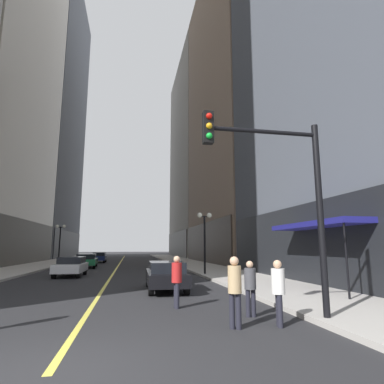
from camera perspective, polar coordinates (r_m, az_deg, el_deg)
The scene contains 20 objects.
ground_plane at distance 40.81m, azimuth -12.71°, elevation -12.28°, with size 200.00×200.00×0.00m, color #262628.
sidewalk_left at distance 41.88m, azimuth -24.29°, elevation -11.50°, with size 4.50×78.00×0.15m, color #ADA8A0.
sidewalk_right at distance 41.39m, azimuth -0.94°, elevation -12.37°, with size 4.50×78.00×0.15m, color #ADA8A0.
lane_centre_stripe at distance 40.81m, azimuth -12.71°, elevation -12.27°, with size 0.16×70.00×0.01m, color #E5D64C.
building_left_far at distance 72.76m, azimuth -24.26°, elevation 12.05°, with size 11.40×26.00×56.01m.
building_right_mid at distance 46.95m, azimuth 9.26°, elevation 14.15°, with size 11.79×24.00×41.95m.
building_right_far at distance 70.28m, azimuth 2.96°, elevation 5.90°, with size 13.88×26.00×41.94m.
storefront_awning_right at distance 16.11m, azimuth 21.17°, elevation -5.51°, with size 1.60×6.19×3.12m.
car_black at distance 15.48m, azimuth -4.62°, elevation -14.39°, with size 1.81×4.52×1.32m.
car_white at distance 24.19m, azimuth -20.61°, elevation -12.13°, with size 1.81×4.09×1.32m.
car_green at distance 33.86m, azimuth -18.19°, elevation -11.39°, with size 2.13×4.78×1.32m.
car_navy at distance 44.65m, azimuth -16.08°, elevation -10.98°, with size 1.71×4.28×1.32m.
pedestrian_in_tan_trench at distance 8.47m, azimuth 7.57°, elevation -16.16°, with size 0.46×0.46×1.75m.
pedestrian_in_red_jacket at distance 11.12m, azimuth -2.73°, elevation -14.88°, with size 0.39×0.39×1.69m.
pedestrian_in_white_shirt at distance 8.90m, azimuth 15.03°, elevation -16.02°, with size 0.41×0.41×1.66m.
pedestrian_with_orange_bag at distance 9.95m, azimuth 10.27°, elevation -15.75°, with size 0.35×0.35×1.59m.
traffic_light_near_right at distance 9.28m, azimuth 15.96°, elevation 1.56°, with size 3.43×0.35×5.65m.
street_lamp_left_far at distance 38.48m, azimuth -22.31°, elevation -7.11°, with size 1.06×0.36×4.43m.
street_lamp_right_mid at distance 23.18m, azimuth 2.23°, elevation -6.57°, with size 1.06×0.36×4.43m.
fire_hydrant_right at distance 18.82m, azimuth 7.12°, elevation -14.49°, with size 0.28×0.28×0.80m, color red.
Camera 1 is at (1.22, -5.75, 1.99)m, focal length 30.13 mm.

